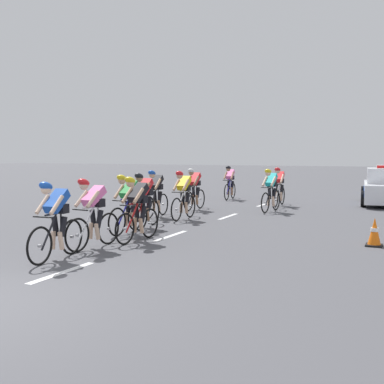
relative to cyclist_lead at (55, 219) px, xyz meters
name	(u,v)px	position (x,y,z in m)	size (l,w,h in m)	color
lane_markings_centre	(171,236)	(0.76, 3.29, -0.78)	(0.14, 17.60, 0.01)	white
cyclist_lead	(55,219)	(0.00, 0.00, 0.00)	(0.45, 1.72, 1.56)	black
cyclist_second	(93,212)	(-0.04, 1.19, 0.00)	(0.44, 1.72, 1.56)	black
cyclist_third	(137,208)	(0.39, 2.30, 0.00)	(0.43, 1.72, 1.56)	black
cyclist_fourth	(128,203)	(-0.39, 3.12, 0.00)	(0.42, 1.72, 1.56)	black
cyclist_fifth	(144,199)	(-0.53, 4.13, 0.00)	(0.42, 1.72, 1.56)	black
cyclist_sixth	(156,193)	(-1.33, 6.18, 0.00)	(0.42, 1.72, 1.56)	black
cyclist_seventh	(183,194)	(-0.27, 6.06, 0.00)	(0.42, 1.72, 1.56)	black
cyclist_eighth	(194,189)	(-1.03, 8.49, 0.00)	(0.42, 1.72, 1.56)	black
cyclist_ninth	(271,190)	(1.66, 9.16, 0.00)	(0.45, 1.72, 1.56)	black
cyclist_tenth	(279,186)	(1.42, 11.20, 0.00)	(0.42, 1.72, 1.56)	black
cyclist_eleventh	(230,182)	(-1.27, 12.82, 0.00)	(0.44, 1.72, 1.56)	black
traffic_cone_near	(374,232)	(5.45, 4.06, -0.48)	(0.36, 0.36, 0.64)	black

